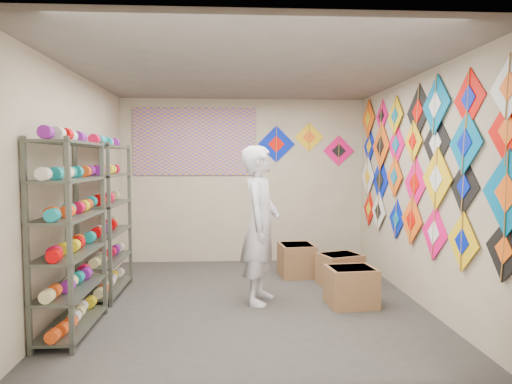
{
  "coord_description": "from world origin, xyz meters",
  "views": [
    {
      "loc": [
        -0.22,
        -5.33,
        1.69
      ],
      "look_at": [
        0.1,
        0.3,
        1.3
      ],
      "focal_mm": 32.0,
      "sensor_mm": 36.0,
      "label": 1
    }
  ],
  "objects": [
    {
      "name": "ground",
      "position": [
        0.0,
        0.0,
        0.0
      ],
      "size": [
        4.5,
        4.5,
        0.0
      ],
      "primitive_type": "plane",
      "color": "#312E2B"
    },
    {
      "name": "room_walls",
      "position": [
        0.0,
        0.0,
        1.64
      ],
      "size": [
        4.5,
        4.5,
        4.5
      ],
      "color": "tan",
      "rests_on": "ground"
    },
    {
      "name": "shelf_rack_front",
      "position": [
        -1.78,
        -0.85,
        0.95
      ],
      "size": [
        0.4,
        1.1,
        1.9
      ],
      "primitive_type": "cube",
      "color": "#4C5147",
      "rests_on": "ground"
    },
    {
      "name": "shelf_rack_back",
      "position": [
        -1.78,
        0.45,
        0.95
      ],
      "size": [
        0.4,
        1.1,
        1.9
      ],
      "primitive_type": "cube",
      "color": "#4C5147",
      "rests_on": "ground"
    },
    {
      "name": "string_spools",
      "position": [
        -1.78,
        -0.2,
        1.05
      ],
      "size": [
        0.12,
        2.36,
        0.12
      ],
      "color": "red",
      "rests_on": "ground"
    },
    {
      "name": "kite_wall_display",
      "position": [
        1.98,
        0.01,
        1.64
      ],
      "size": [
        0.05,
        4.36,
        2.06
      ],
      "color": "black",
      "rests_on": "room_walls"
    },
    {
      "name": "back_wall_kites",
      "position": [
        1.02,
        2.24,
        1.96
      ],
      "size": [
        1.62,
        0.02,
        0.73
      ],
      "color": "#0118B2",
      "rests_on": "room_walls"
    },
    {
      "name": "poster",
      "position": [
        -0.8,
        2.23,
        2.0
      ],
      "size": [
        2.0,
        0.01,
        1.1
      ],
      "primitive_type": "cube",
      "color": "#50489D",
      "rests_on": "room_walls"
    },
    {
      "name": "shopkeeper",
      "position": [
        0.14,
        0.01,
        0.93
      ],
      "size": [
        0.91,
        0.8,
        1.86
      ],
      "primitive_type": "imported",
      "rotation": [
        0.0,
        0.0,
        1.3
      ],
      "color": "silver",
      "rests_on": "ground"
    },
    {
      "name": "carton_a",
      "position": [
        1.18,
        -0.19,
        0.23
      ],
      "size": [
        0.58,
        0.5,
        0.45
      ],
      "primitive_type": "cube",
      "rotation": [
        0.0,
        0.0,
        0.09
      ],
      "color": "brown",
      "rests_on": "ground"
    },
    {
      "name": "carton_b",
      "position": [
        1.26,
        0.66,
        0.22
      ],
      "size": [
        0.64,
        0.58,
        0.43
      ],
      "primitive_type": "cube",
      "rotation": [
        0.0,
        0.0,
        0.33
      ],
      "color": "brown",
      "rests_on": "ground"
    },
    {
      "name": "carton_c",
      "position": [
        0.75,
        1.22,
        0.23
      ],
      "size": [
        0.53,
        0.58,
        0.47
      ],
      "primitive_type": "cube",
      "rotation": [
        0.0,
        0.0,
        0.09
      ],
      "color": "brown",
      "rests_on": "ground"
    }
  ]
}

